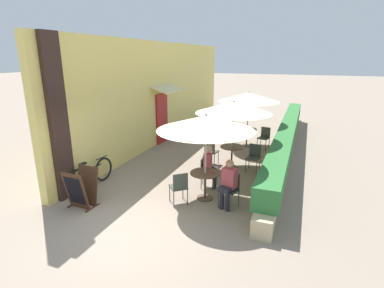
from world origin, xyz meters
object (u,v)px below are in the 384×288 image
cafe_chair_near_right (206,170)px  cafe_chair_far_right (264,136)px  cafe_chair_mid_right (254,155)px  cafe_chair_far_left (230,132)px  patio_umbrella_near (206,123)px  menu_board (82,188)px  cafe_chair_mid_left (211,150)px  patio_table_near (205,180)px  cafe_chair_near_back (179,186)px  coffee_cup_far (247,128)px  patio_table_far (247,133)px  seated_patron_near_right (210,165)px  bicycle_leaning (91,174)px  coffee_cup_near (211,172)px  patio_umbrella_mid (234,107)px  cafe_chair_near_left (231,187)px  patio_umbrella_far (249,97)px  patio_table_mid (232,152)px  seated_patron_near_left (228,182)px

cafe_chair_near_right → cafe_chair_far_right: size_ratio=1.00×
cafe_chair_mid_right → cafe_chair_far_left: bearing=-56.0°
patio_umbrella_near → menu_board: 3.47m
cafe_chair_mid_left → patio_table_near: bearing=-69.6°
cafe_chair_near_right → cafe_chair_near_back: 1.28m
patio_table_near → coffee_cup_far: size_ratio=8.74×
patio_table_far → menu_board: menu_board is taller
cafe_chair_mid_left → seated_patron_near_right: bearing=-67.4°
bicycle_leaning → cafe_chair_far_left: bearing=70.1°
bicycle_leaning → patio_table_far: bearing=63.9°
cafe_chair_mid_left → bicycle_leaning: size_ratio=0.51×
cafe_chair_near_back → coffee_cup_near: 0.90m
patio_umbrella_mid → cafe_chair_near_left: bearing=-76.9°
cafe_chair_far_right → coffee_cup_far: (-0.72, 0.00, 0.26)m
patio_table_near → patio_umbrella_far: 5.42m
cafe_chair_near_right → patio_umbrella_mid: (0.32, 1.81, 1.53)m
coffee_cup_near → menu_board: menu_board is taller
cafe_chair_mid_left → coffee_cup_far: cafe_chair_mid_left is taller
cafe_chair_near_back → menu_board: menu_board is taller
cafe_chair_near_left → cafe_chair_near_right: (-0.94, 0.87, 0.00)m
cafe_chair_near_right → coffee_cup_near: size_ratio=9.67×
patio_table_mid → menu_board: menu_board is taller
patio_table_mid → cafe_chair_far_left: (-0.75, 2.80, -0.02)m
cafe_chair_far_right → bicycle_leaning: size_ratio=0.51×
seated_patron_near_left → seated_patron_near_right: size_ratio=1.00×
patio_table_mid → cafe_chair_mid_left: 0.74m
cafe_chair_near_back → patio_table_mid: (0.60, 3.05, 0.02)m
seated_patron_near_right → patio_table_mid: (0.21, 1.78, -0.15)m
patio_umbrella_far → menu_board: size_ratio=2.52×
seated_patron_near_left → cafe_chair_mid_left: (-1.33, 2.78, -0.17)m
menu_board → coffee_cup_far: bearing=70.5°
patio_umbrella_mid → patio_table_far: 3.09m
seated_patron_near_left → cafe_chair_near_back: bearing=31.7°
cafe_chair_near_back → cafe_chair_mid_left: (-0.14, 3.05, 0.00)m
patio_umbrella_near → cafe_chair_near_back: patio_umbrella_near is taller
patio_table_near → patio_umbrella_mid: bearing=87.8°
patio_table_far → cafe_chair_far_right: cafe_chair_far_right is taller
cafe_chair_near_back → patio_table_mid: bearing=37.6°
patio_umbrella_near → patio_table_far: 5.42m
cafe_chair_near_back → patio_umbrella_mid: patio_umbrella_mid is taller
patio_umbrella_far → cafe_chair_far_right: 1.70m
seated_patron_near_left → cafe_chair_far_right: (0.12, 5.37, -0.17)m
seated_patron_near_right → patio_table_mid: seated_patron_near_right is taller
cafe_chair_mid_left → cafe_chair_near_back: bearing=-81.3°
seated_patron_near_left → cafe_chair_mid_left: size_ratio=1.44×
cafe_chair_near_back → patio_umbrella_mid: (0.60, 3.05, 1.53)m
seated_patron_near_right → patio_umbrella_mid: (0.21, 1.78, 1.36)m
patio_umbrella_near → patio_table_far: patio_umbrella_near is taller
cafe_chair_mid_left → cafe_chair_far_left: bearing=96.3°
cafe_chair_near_back → patio_umbrella_near: bearing=6.0°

